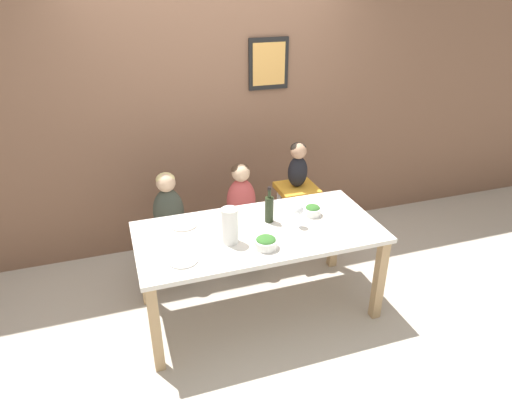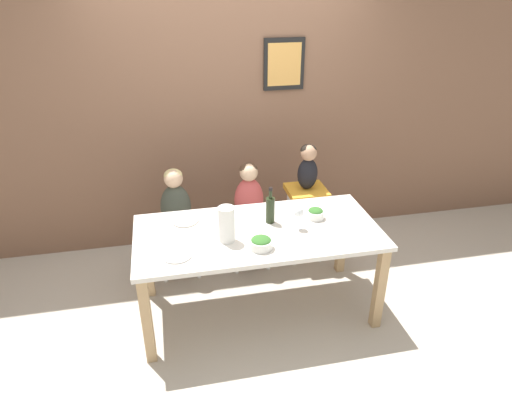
{
  "view_description": "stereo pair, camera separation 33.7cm",
  "coord_description": "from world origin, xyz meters",
  "px_view_note": "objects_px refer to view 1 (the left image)",
  "views": [
    {
      "loc": [
        -0.95,
        -2.78,
        2.47
      ],
      "look_at": [
        0.0,
        0.07,
        0.92
      ],
      "focal_mm": 32.0,
      "sensor_mm": 36.0,
      "label": 1
    },
    {
      "loc": [
        -0.62,
        -2.87,
        2.47
      ],
      "look_at": [
        0.0,
        0.07,
        0.92
      ],
      "focal_mm": 32.0,
      "sensor_mm": 36.0,
      "label": 2
    }
  ],
  "objects_px": {
    "dinner_plate_front_left": "(183,260)",
    "person_child_center": "(241,194)",
    "chair_right_highchair": "(296,202)",
    "paper_towel_roll": "(230,226)",
    "dinner_plate_back_left": "(183,225)",
    "person_child_left": "(168,204)",
    "chair_far_center": "(242,228)",
    "salad_bowl_large": "(266,242)",
    "wine_glass_near": "(299,211)",
    "salad_bowl_small": "(313,210)",
    "wine_bottle": "(269,208)",
    "person_baby_right": "(298,163)",
    "chair_far_left": "(171,239)"
  },
  "relations": [
    {
      "from": "person_child_center",
      "to": "wine_glass_near",
      "type": "height_order",
      "value": "person_child_center"
    },
    {
      "from": "paper_towel_roll",
      "to": "wine_bottle",
      "type": "bearing_deg",
      "value": 28.31
    },
    {
      "from": "chair_far_center",
      "to": "paper_towel_roll",
      "type": "height_order",
      "value": "paper_towel_roll"
    },
    {
      "from": "chair_far_left",
      "to": "dinner_plate_front_left",
      "type": "height_order",
      "value": "dinner_plate_front_left"
    },
    {
      "from": "chair_far_center",
      "to": "salad_bowl_large",
      "type": "bearing_deg",
      "value": -95.92
    },
    {
      "from": "chair_far_center",
      "to": "salad_bowl_large",
      "type": "distance_m",
      "value": 1.01
    },
    {
      "from": "paper_towel_roll",
      "to": "person_child_left",
      "type": "bearing_deg",
      "value": 113.18
    },
    {
      "from": "person_child_left",
      "to": "salad_bowl_small",
      "type": "relative_size",
      "value": 4.09
    },
    {
      "from": "paper_towel_roll",
      "to": "dinner_plate_front_left",
      "type": "bearing_deg",
      "value": -160.49
    },
    {
      "from": "person_child_left",
      "to": "dinner_plate_front_left",
      "type": "relative_size",
      "value": 2.67
    },
    {
      "from": "person_child_center",
      "to": "paper_towel_roll",
      "type": "relative_size",
      "value": 2.08
    },
    {
      "from": "person_baby_right",
      "to": "person_child_left",
      "type": "bearing_deg",
      "value": -179.98
    },
    {
      "from": "chair_far_left",
      "to": "salad_bowl_small",
      "type": "height_order",
      "value": "salad_bowl_small"
    },
    {
      "from": "wine_bottle",
      "to": "salad_bowl_small",
      "type": "xyz_separation_m",
      "value": [
        0.36,
        -0.01,
        -0.07
      ]
    },
    {
      "from": "chair_far_center",
      "to": "dinner_plate_front_left",
      "type": "relative_size",
      "value": 2.19
    },
    {
      "from": "chair_far_left",
      "to": "chair_right_highchair",
      "type": "height_order",
      "value": "chair_right_highchair"
    },
    {
      "from": "dinner_plate_back_left",
      "to": "person_child_left",
      "type": "bearing_deg",
      "value": 97.18
    },
    {
      "from": "person_child_left",
      "to": "dinner_plate_front_left",
      "type": "height_order",
      "value": "person_child_left"
    },
    {
      "from": "dinner_plate_front_left",
      "to": "person_child_center",
      "type": "bearing_deg",
      "value": 53.02
    },
    {
      "from": "person_child_left",
      "to": "person_child_center",
      "type": "distance_m",
      "value": 0.64
    },
    {
      "from": "chair_far_left",
      "to": "chair_far_center",
      "type": "distance_m",
      "value": 0.64
    },
    {
      "from": "chair_right_highchair",
      "to": "paper_towel_roll",
      "type": "relative_size",
      "value": 2.7
    },
    {
      "from": "person_baby_right",
      "to": "wine_glass_near",
      "type": "relative_size",
      "value": 2.26
    },
    {
      "from": "dinner_plate_back_left",
      "to": "dinner_plate_front_left",
      "type": "bearing_deg",
      "value": -100.74
    },
    {
      "from": "wine_bottle",
      "to": "paper_towel_roll",
      "type": "bearing_deg",
      "value": -151.69
    },
    {
      "from": "person_baby_right",
      "to": "dinner_plate_front_left",
      "type": "distance_m",
      "value": 1.52
    },
    {
      "from": "chair_right_highchair",
      "to": "wine_bottle",
      "type": "distance_m",
      "value": 0.8
    },
    {
      "from": "wine_bottle",
      "to": "dinner_plate_back_left",
      "type": "xyz_separation_m",
      "value": [
        -0.64,
        0.14,
        -0.11
      ]
    },
    {
      "from": "person_child_center",
      "to": "person_baby_right",
      "type": "height_order",
      "value": "person_baby_right"
    },
    {
      "from": "salad_bowl_large",
      "to": "salad_bowl_small",
      "type": "bearing_deg",
      "value": 33.19
    },
    {
      "from": "chair_right_highchair",
      "to": "dinner_plate_front_left",
      "type": "xyz_separation_m",
      "value": [
        -1.21,
        -0.9,
        0.19
      ]
    },
    {
      "from": "person_baby_right",
      "to": "person_child_center",
      "type": "bearing_deg",
      "value": -179.95
    },
    {
      "from": "person_baby_right",
      "to": "paper_towel_roll",
      "type": "height_order",
      "value": "person_baby_right"
    },
    {
      "from": "salad_bowl_large",
      "to": "salad_bowl_small",
      "type": "distance_m",
      "value": 0.61
    },
    {
      "from": "chair_far_left",
      "to": "wine_bottle",
      "type": "relative_size",
      "value": 1.55
    },
    {
      "from": "person_baby_right",
      "to": "salad_bowl_large",
      "type": "distance_m",
      "value": 1.12
    },
    {
      "from": "person_baby_right",
      "to": "dinner_plate_back_left",
      "type": "bearing_deg",
      "value": -159.07
    },
    {
      "from": "paper_towel_roll",
      "to": "salad_bowl_large",
      "type": "xyz_separation_m",
      "value": [
        0.22,
        -0.15,
        -0.09
      ]
    },
    {
      "from": "wine_bottle",
      "to": "person_baby_right",
      "type": "bearing_deg",
      "value": 50.13
    },
    {
      "from": "wine_glass_near",
      "to": "salad_bowl_small",
      "type": "xyz_separation_m",
      "value": [
        0.18,
        0.13,
        -0.09
      ]
    },
    {
      "from": "chair_right_highchair",
      "to": "person_child_left",
      "type": "xyz_separation_m",
      "value": [
        -1.17,
        0.0,
        0.16
      ]
    },
    {
      "from": "paper_towel_roll",
      "to": "dinner_plate_back_left",
      "type": "height_order",
      "value": "paper_towel_roll"
    },
    {
      "from": "chair_far_center",
      "to": "wine_bottle",
      "type": "distance_m",
      "value": 0.75
    },
    {
      "from": "person_child_left",
      "to": "paper_towel_roll",
      "type": "bearing_deg",
      "value": -66.82
    },
    {
      "from": "chair_far_left",
      "to": "dinner_plate_front_left",
      "type": "relative_size",
      "value": 2.19
    },
    {
      "from": "wine_glass_near",
      "to": "dinner_plate_back_left",
      "type": "relative_size",
      "value": 0.89
    },
    {
      "from": "dinner_plate_back_left",
      "to": "paper_towel_roll",
      "type": "bearing_deg",
      "value": -51.1
    },
    {
      "from": "person_child_center",
      "to": "dinner_plate_front_left",
      "type": "bearing_deg",
      "value": -126.98
    },
    {
      "from": "wine_bottle",
      "to": "salad_bowl_large",
      "type": "bearing_deg",
      "value": -113.23
    },
    {
      "from": "wine_glass_near",
      "to": "salad_bowl_small",
      "type": "height_order",
      "value": "wine_glass_near"
    }
  ]
}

